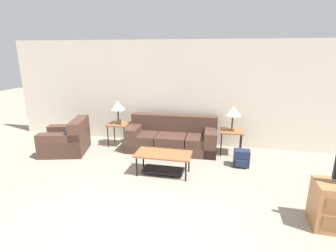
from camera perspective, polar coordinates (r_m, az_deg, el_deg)
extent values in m
plane|color=gray|center=(3.61, -10.50, -24.79)|extent=(24.00, 24.00, 0.00)
cube|color=silver|center=(6.64, 2.32, 7.10)|extent=(9.07, 0.06, 2.60)
cube|color=#4C3328|center=(6.37, 0.85, -4.39)|extent=(2.15, 0.94, 0.22)
cube|color=#4C3328|center=(6.43, -5.41, -2.28)|extent=(0.72, 0.80, 0.20)
cube|color=#4C3328|center=(6.28, 0.82, -2.66)|extent=(0.72, 0.80, 0.20)
cube|color=#4C3328|center=(6.21, 7.28, -3.02)|extent=(0.72, 0.80, 0.20)
cube|color=#4C3328|center=(6.49, 1.30, 0.75)|extent=(2.13, 0.34, 0.40)
cube|color=#4C3328|center=(6.51, -7.17, -2.36)|extent=(0.31, 0.87, 0.58)
cube|color=#4C3328|center=(6.23, 9.25, -3.32)|extent=(0.31, 0.87, 0.58)
cube|color=#4C3328|center=(6.71, -21.45, -3.64)|extent=(1.19, 1.17, 0.40)
cube|color=#4C3328|center=(6.49, -18.83, -0.33)|extent=(0.50, 0.98, 0.40)
cube|color=#4C3328|center=(7.00, -20.67, -2.08)|extent=(1.01, 0.51, 0.56)
cube|color=#4C3328|center=(6.38, -22.46, -4.01)|extent=(1.01, 0.51, 0.56)
cube|color=#33567F|center=(6.59, -20.72, -1.19)|extent=(0.27, 0.38, 0.36)
cube|color=#935B33|center=(5.09, -1.04, -6.14)|extent=(1.07, 0.53, 0.04)
cylinder|color=black|center=(5.12, -6.82, -8.75)|extent=(0.03, 0.03, 0.40)
cylinder|color=black|center=(4.91, 3.90, -9.82)|extent=(0.03, 0.03, 0.40)
cylinder|color=black|center=(5.48, -5.40, -7.00)|extent=(0.03, 0.03, 0.40)
cylinder|color=black|center=(5.28, 4.59, -7.89)|extent=(0.03, 0.03, 0.40)
cube|color=black|center=(5.23, -1.02, -9.54)|extent=(0.80, 0.37, 0.02)
cube|color=#935B33|center=(6.70, -10.70, 0.42)|extent=(0.52, 0.47, 0.03)
cylinder|color=black|center=(6.70, -12.93, -2.28)|extent=(0.03, 0.03, 0.55)
cylinder|color=black|center=(6.53, -9.45, -2.58)|extent=(0.03, 0.03, 0.55)
cylinder|color=black|center=(7.03, -11.61, -1.32)|extent=(0.03, 0.03, 0.55)
cylinder|color=black|center=(6.87, -8.27, -1.57)|extent=(0.03, 0.03, 0.55)
cube|color=#935B33|center=(6.18, 13.69, -1.10)|extent=(0.52, 0.47, 0.03)
cylinder|color=black|center=(6.08, 11.47, -4.10)|extent=(0.03, 0.03, 0.55)
cylinder|color=black|center=(6.10, 15.59, -4.34)|extent=(0.03, 0.03, 0.55)
cylinder|color=black|center=(6.45, 11.56, -2.93)|extent=(0.03, 0.03, 0.55)
cylinder|color=black|center=(6.46, 15.44, -3.16)|extent=(0.03, 0.03, 0.55)
cylinder|color=#472D1E|center=(6.69, -10.71, 0.61)|extent=(0.14, 0.14, 0.02)
cylinder|color=#472D1E|center=(6.65, -10.79, 2.09)|extent=(0.04, 0.04, 0.34)
cone|color=beige|center=(6.58, -10.91, 4.45)|extent=(0.36, 0.36, 0.22)
cylinder|color=#472D1E|center=(6.17, 13.71, -0.89)|extent=(0.14, 0.14, 0.02)
cylinder|color=#472D1E|center=(6.12, 13.82, 0.70)|extent=(0.04, 0.04, 0.34)
cone|color=beige|center=(6.06, 13.99, 3.25)|extent=(0.36, 0.36, 0.22)
cube|color=#1E2847|center=(5.72, 15.70, -6.74)|extent=(0.33, 0.23, 0.36)
cube|color=#1E2847|center=(5.63, 15.70, -7.94)|extent=(0.24, 0.05, 0.14)
cylinder|color=#1E2847|center=(5.83, 14.77, -6.02)|extent=(0.02, 0.02, 0.27)
cylinder|color=#1E2847|center=(5.85, 16.53, -6.11)|extent=(0.02, 0.02, 0.27)
cube|color=#4C3828|center=(6.59, -10.57, 0.90)|extent=(0.10, 0.04, 0.13)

